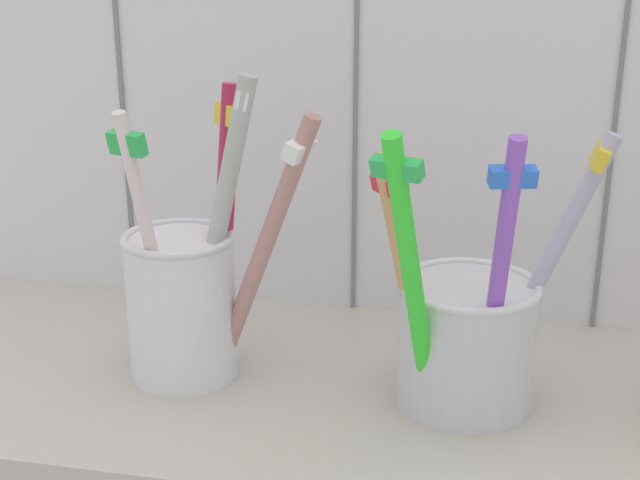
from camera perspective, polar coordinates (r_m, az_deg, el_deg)
The scene contains 4 objects.
counter_slab at distance 52.14cm, azimuth 0.12°, elevation -10.08°, with size 64.00×22.00×2.00cm, color #BCB7AD.
tile_wall_back at distance 57.39cm, azimuth 2.59°, elevation 15.21°, with size 64.00×2.20×45.00cm.
toothbrush_cup_left at distance 50.90cm, azimuth -8.52°, elevation -3.29°, with size 11.74×7.57×17.69cm.
toothbrush_cup_right at distance 48.25cm, azimuth 9.44°, elevation -5.88°, with size 12.29×11.55×16.56cm.
Camera 1 is at (8.98, -44.54, 26.57)cm, focal length 49.48 mm.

